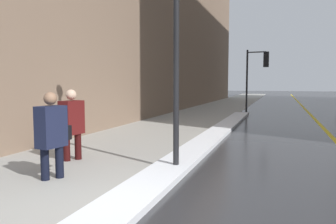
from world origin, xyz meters
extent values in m
plane|color=#2D2D30|center=(0.00, 0.00, 0.00)|extent=(160.00, 160.00, 0.00)
cube|color=#9E9B93|center=(-2.00, 15.00, 0.01)|extent=(4.00, 80.00, 0.01)
cube|color=gold|center=(4.00, 15.00, 0.00)|extent=(0.16, 80.00, 0.00)
cube|color=white|center=(0.24, 6.97, 0.06)|extent=(0.79, 17.07, 0.11)
cube|color=#846B56|center=(-7.00, 20.00, 6.94)|extent=(6.00, 36.00, 13.89)
cylinder|color=black|center=(0.32, 2.40, 2.72)|extent=(0.12, 0.12, 5.44)
cylinder|color=black|center=(0.38, 16.49, 1.90)|extent=(0.11, 0.11, 3.81)
cylinder|color=black|center=(0.93, 16.46, 3.66)|extent=(1.10, 0.15, 0.07)
cube|color=black|center=(1.48, 16.42, 3.21)|extent=(0.31, 0.22, 0.90)
sphere|color=red|center=(1.48, 16.54, 3.50)|extent=(0.19, 0.19, 0.19)
sphere|color=orange|center=(1.48, 16.54, 3.21)|extent=(0.19, 0.19, 0.19)
sphere|color=green|center=(1.48, 16.54, 2.92)|extent=(0.19, 0.19, 0.19)
cylinder|color=black|center=(-1.56, 1.11, 0.44)|extent=(0.15, 0.15, 0.87)
cylinder|color=black|center=(-1.72, 0.89, 0.44)|extent=(0.15, 0.15, 0.87)
cube|color=#191E38|center=(-1.64, 1.00, 0.99)|extent=(0.38, 0.57, 0.76)
sphere|color=#8C664C|center=(-1.64, 1.00, 1.51)|extent=(0.24, 0.24, 0.24)
cube|color=black|center=(-1.59, 1.36, 0.83)|extent=(0.13, 0.23, 0.28)
cylinder|color=#340C0C|center=(-2.11, 2.51, 0.44)|extent=(0.15, 0.15, 0.88)
cylinder|color=#340C0C|center=(-2.27, 2.29, 0.44)|extent=(0.15, 0.15, 0.88)
cube|color=#561414|center=(-2.19, 2.40, 1.00)|extent=(0.39, 0.57, 0.77)
sphere|color=beige|center=(-2.19, 2.40, 1.53)|extent=(0.24, 0.24, 0.24)
camera|label=1|loc=(2.33, -3.94, 1.78)|focal=35.00mm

